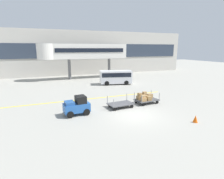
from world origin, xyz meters
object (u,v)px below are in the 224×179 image
Objects in this scene: shuttle_van at (116,76)px; safety_cone_near at (195,119)px; baggage_cart_middle at (145,98)px; baggage_cart_lead at (121,104)px; baggage_tug at (77,106)px.

shuttle_van is 15.89m from safety_cone_near.
baggage_cart_middle reaches higher than safety_cone_near.
safety_cone_near is (3.83, -5.22, -0.07)m from baggage_cart_lead.
baggage_tug is 9.34m from safety_cone_near.
shuttle_van is 9.29× the size of safety_cone_near.
baggage_tug is 7.05m from baggage_cart_middle.
safety_cone_near is at bearing -31.29° from baggage_tug.
baggage_cart_middle is 5.55× the size of safety_cone_near.
baggage_tug is 3.98× the size of safety_cone_near.
baggage_cart_middle is at bearing 5.68° from baggage_tug.
safety_cone_near is at bearing -80.21° from baggage_cart_middle.
shuttle_van is (1.02, 10.32, 0.69)m from baggage_cart_middle.
baggage_tug is 13.64m from shuttle_van.
baggage_tug is at bearing -174.32° from baggage_cart_middle.
baggage_cart_lead is 6.48m from safety_cone_near.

